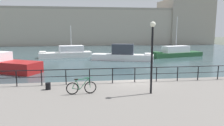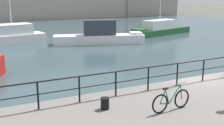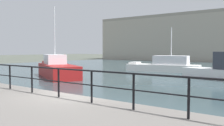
# 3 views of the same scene
# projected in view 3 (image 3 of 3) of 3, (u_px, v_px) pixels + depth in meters

# --- Properties ---
(ground_plane) EXTENTS (240.00, 240.00, 0.00)m
(ground_plane) POSITION_uv_depth(u_px,v_px,m) (74.00, 119.00, 9.80)
(ground_plane) COLOR #4C5147
(moored_cabin_cruiser) EXTENTS (9.25, 4.27, 5.46)m
(moored_cabin_cruiser) POSITION_uv_depth(u_px,v_px,m) (165.00, 65.00, 31.16)
(moored_cabin_cruiser) COLOR white
(moored_cabin_cruiser) RESTS_ON water_basin
(moored_small_launch) EXTENTS (8.27, 6.04, 7.23)m
(moored_small_launch) POSITION_uv_depth(u_px,v_px,m) (57.00, 69.00, 25.11)
(moored_small_launch) COLOR maroon
(moored_small_launch) RESTS_ON water_basin
(quay_railing) EXTENTS (22.70, 0.07, 1.08)m
(quay_railing) POSITION_uv_depth(u_px,v_px,m) (59.00, 77.00, 9.13)
(quay_railing) COLOR black
(quay_railing) RESTS_ON quay_promenade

